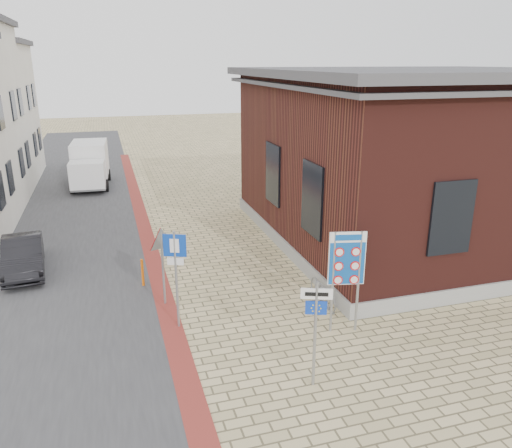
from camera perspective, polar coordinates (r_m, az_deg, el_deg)
ground at (r=13.05m, az=0.65°, el=-14.71°), size 120.00×120.00×0.00m
road_strip at (r=26.51m, az=-20.88°, el=1.46°), size 7.00×60.00×0.02m
curb_strip at (r=21.68m, az=-12.40°, el=-1.31°), size 0.60×40.00×0.02m
brick_building at (r=21.65m, az=18.31°, el=7.68°), size 13.00×13.00×6.80m
bike_rack at (r=15.56m, az=7.63°, el=-8.02°), size 0.08×1.80×0.60m
sedan at (r=19.27m, az=-25.08°, el=-3.26°), size 1.68×3.84×1.23m
box_truck at (r=31.00m, az=-18.47°, el=6.48°), size 2.28×4.93×2.52m
border_sign at (r=13.37m, az=10.34°, el=-4.15°), size 0.97×0.26×2.89m
essen_sign at (r=11.20m, az=6.83°, el=-10.59°), size 0.66×0.28×2.58m
parking_sign at (r=13.55m, az=-9.18°, el=-4.33°), size 0.59×0.27×2.83m
yield_sign at (r=14.97m, az=-10.72°, el=-2.68°), size 0.82×0.35×2.42m
bollard at (r=16.83m, az=-12.83°, el=-5.46°), size 0.10×0.10×0.95m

